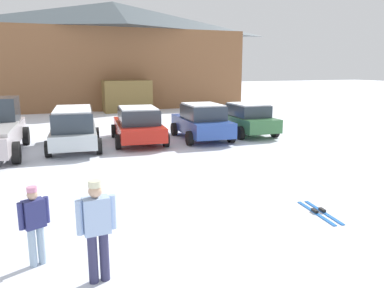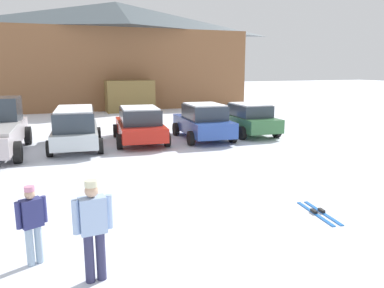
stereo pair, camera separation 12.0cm
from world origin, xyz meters
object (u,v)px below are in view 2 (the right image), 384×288
at_px(parked_silver_wagon, 75,127).
at_px(parked_green_coupe, 248,119).
at_px(ski_lodge, 118,54).
at_px(skier_adult_in_blue_parka, 93,225).
at_px(parked_blue_hatchback, 203,121).
at_px(skier_teen_in_navy_coat, 32,221).
at_px(parked_red_sedan, 140,124).
at_px(pair_of_skis, 318,212).

height_order(parked_silver_wagon, parked_green_coupe, parked_silver_wagon).
bearing_deg(ski_lodge, skier_adult_in_blue_parka, -101.48).
bearing_deg(parked_blue_hatchback, parked_green_coupe, 8.19).
bearing_deg(skier_adult_in_blue_parka, skier_teen_in_navy_coat, 134.86).
bearing_deg(parked_silver_wagon, skier_adult_in_blue_parka, -93.06).
distance_m(parked_red_sedan, pair_of_skis, 10.14).
xyz_separation_m(parked_blue_hatchback, parked_green_coupe, (2.65, 0.38, -0.05)).
relative_size(parked_silver_wagon, skier_teen_in_navy_coat, 3.34).
xyz_separation_m(parked_green_coupe, skier_teen_in_navy_coat, (-9.91, -9.95, -0.01)).
distance_m(parked_silver_wagon, parked_red_sedan, 2.84).
relative_size(ski_lodge, skier_teen_in_navy_coat, 15.31).
distance_m(parked_blue_hatchback, parked_green_coupe, 2.67).
relative_size(parked_silver_wagon, pair_of_skis, 3.06).
height_order(ski_lodge, skier_teen_in_navy_coat, ski_lodge).
height_order(skier_adult_in_blue_parka, pair_of_skis, skier_adult_in_blue_parka).
xyz_separation_m(parked_silver_wagon, skier_teen_in_navy_coat, (-1.47, -9.67, -0.12)).
xyz_separation_m(parked_green_coupe, pair_of_skis, (-3.79, -9.90, -0.79)).
relative_size(ski_lodge, skier_adult_in_blue_parka, 12.91).
distance_m(skier_adult_in_blue_parka, skier_teen_in_navy_coat, 1.30).
bearing_deg(parked_blue_hatchback, ski_lodge, 91.96).
distance_m(ski_lodge, pair_of_skis, 27.68).
height_order(parked_silver_wagon, pair_of_skis, parked_silver_wagon).
relative_size(skier_teen_in_navy_coat, pair_of_skis, 0.92).
bearing_deg(parked_blue_hatchback, skier_adult_in_blue_parka, -121.23).
distance_m(skier_adult_in_blue_parka, pair_of_skis, 5.38).
bearing_deg(pair_of_skis, skier_adult_in_blue_parka, -169.53).
xyz_separation_m(skier_teen_in_navy_coat, pair_of_skis, (6.12, 0.05, -0.77)).
height_order(parked_red_sedan, parked_blue_hatchback, parked_blue_hatchback).
height_order(parked_green_coupe, skier_teen_in_navy_coat, parked_green_coupe).
bearing_deg(parked_silver_wagon, pair_of_skis, -64.21).
bearing_deg(parked_silver_wagon, parked_red_sedan, 6.64).
height_order(parked_blue_hatchback, pair_of_skis, parked_blue_hatchback).
bearing_deg(parked_silver_wagon, ski_lodge, 73.68).
relative_size(ski_lodge, parked_green_coupe, 5.08).
xyz_separation_m(skier_adult_in_blue_parka, pair_of_skis, (5.21, 0.96, -0.92)).
bearing_deg(parked_green_coupe, skier_teen_in_navy_coat, -134.89).
distance_m(parked_silver_wagon, skier_adult_in_blue_parka, 10.59).
relative_size(ski_lodge, parked_blue_hatchback, 4.96).
bearing_deg(skier_teen_in_navy_coat, parked_green_coupe, 45.11).
xyz_separation_m(ski_lodge, skier_teen_in_navy_coat, (-6.65, -27.36, -3.71)).
relative_size(parked_red_sedan, pair_of_skis, 3.11).
bearing_deg(parked_blue_hatchback, pair_of_skis, -96.84).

